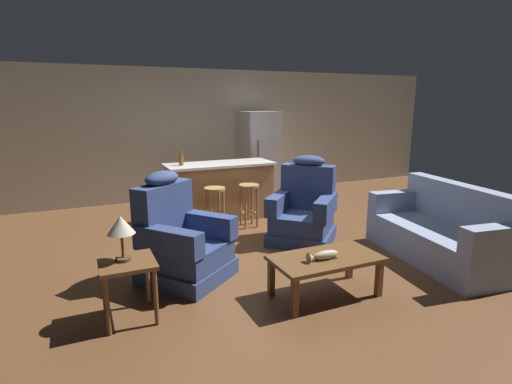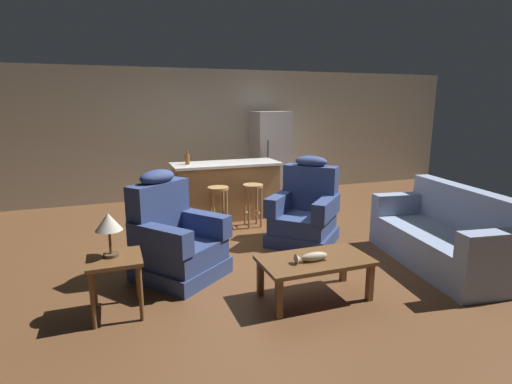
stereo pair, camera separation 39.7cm
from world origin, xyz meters
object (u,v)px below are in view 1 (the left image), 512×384
object	(u,v)px
refrigerator	(260,155)
bottle_tall_green	(181,160)
coffee_table	(326,262)
bar_stool_left	(215,201)
fish_figurine	(323,256)
recliner_near_lamp	(180,242)
table_lamp	(121,227)
bar_stool_right	(249,197)
kitchen_island	(220,191)
couch	(442,233)
end_table	(128,271)
recliner_near_island	(304,212)

from	to	relation	value
refrigerator	bottle_tall_green	distance (m)	2.27
coffee_table	bar_stool_left	world-z (taller)	bar_stool_left
fish_figurine	bar_stool_left	distance (m)	2.54
recliner_near_lamp	table_lamp	world-z (taller)	recliner_near_lamp
bar_stool_right	recliner_near_lamp	bearing A→B (deg)	-135.19
kitchen_island	refrigerator	world-z (taller)	refrigerator
coffee_table	couch	size ratio (longest dim) A/B	0.55
end_table	bar_stool_left	xyz separation A→B (m)	(1.53, 2.13, 0.01)
bar_stool_right	recliner_near_island	bearing A→B (deg)	-64.15
bar_stool_right	refrigerator	bearing A→B (deg)	60.45
coffee_table	kitchen_island	distance (m)	3.11
recliner_near_island	end_table	distance (m)	2.82
end_table	bar_stool_right	bearing A→B (deg)	45.45
bar_stool_left	table_lamp	bearing A→B (deg)	-126.59
table_lamp	bar_stool_right	distance (m)	3.01
table_lamp	bottle_tall_green	xyz separation A→B (m)	(1.22, 2.75, 0.17)
coffee_table	refrigerator	xyz separation A→B (m)	(1.26, 4.31, 0.52)
refrigerator	fish_figurine	bearing A→B (deg)	-107.03
fish_figurine	kitchen_island	xyz separation A→B (m)	(0.04, 3.16, 0.02)
table_lamp	bar_stool_left	size ratio (longest dim) A/B	0.60
couch	bar_stool_right	world-z (taller)	couch
recliner_near_island	bottle_tall_green	bearing A→B (deg)	-94.23
couch	bottle_tall_green	size ratio (longest dim) A/B	8.16
couch	recliner_near_island	size ratio (longest dim) A/B	1.67
bar_stool_right	refrigerator	xyz separation A→B (m)	(1.04, 1.83, 0.41)
fish_figurine	recliner_near_lamp	bearing A→B (deg)	136.62
recliner_near_lamp	bar_stool_left	world-z (taller)	recliner_near_lamp
couch	kitchen_island	bearing A→B (deg)	-48.27
table_lamp	kitchen_island	world-z (taller)	table_lamp
kitchen_island	bar_stool_right	size ratio (longest dim) A/B	2.65
couch	recliner_near_island	xyz separation A→B (m)	(-1.21, 1.33, 0.08)
recliner_near_lamp	fish_figurine	bearing A→B (deg)	8.50
bar_stool_right	bottle_tall_green	xyz separation A→B (m)	(-0.90, 0.65, 0.57)
table_lamp	kitchen_island	xyz separation A→B (m)	(1.87, 2.73, -0.39)
fish_figurine	coffee_table	bearing A→B (deg)	37.47
refrigerator	coffee_table	bearing A→B (deg)	-106.36
couch	bar_stool_left	distance (m)	3.17
recliner_near_island	kitchen_island	bearing A→B (deg)	-110.42
coffee_table	bar_stool_right	distance (m)	2.49
recliner_near_lamp	bottle_tall_green	xyz separation A→B (m)	(0.55, 2.09, 0.62)
bar_stool_left	bottle_tall_green	bearing A→B (deg)	117.33
kitchen_island	couch	bearing A→B (deg)	-56.50
kitchen_island	table_lamp	bearing A→B (deg)	-124.35
end_table	bar_stool_left	distance (m)	2.62
table_lamp	refrigerator	size ratio (longest dim) A/B	0.23
kitchen_island	bar_stool_left	bearing A→B (deg)	-115.95
recliner_near_lamp	bottle_tall_green	size ratio (longest dim) A/B	4.89
recliner_near_lamp	kitchen_island	size ratio (longest dim) A/B	0.67
recliner_near_island	coffee_table	bearing A→B (deg)	21.72
coffee_table	bar_stool_left	distance (m)	2.50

